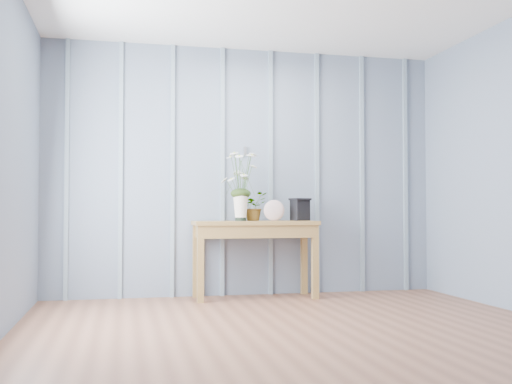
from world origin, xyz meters
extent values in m
plane|color=brown|center=(0.00, 0.00, 0.00)|extent=(4.50, 4.50, 0.00)
cube|color=gray|center=(0.00, 2.25, 1.25)|extent=(4.00, 0.01, 2.50)
cube|color=silver|center=(-0.02, 2.23, 1.45)|extent=(0.03, 0.01, 0.10)
cube|color=#7F96A3|center=(-1.75, 2.23, 1.25)|extent=(0.04, 0.03, 2.50)
cube|color=#7F96A3|center=(-1.25, 2.23, 1.25)|extent=(0.04, 0.03, 2.50)
cube|color=#7F96A3|center=(-0.75, 2.23, 1.25)|extent=(0.04, 0.03, 2.50)
cube|color=#7F96A3|center=(-0.25, 2.23, 1.25)|extent=(0.04, 0.03, 2.50)
cube|color=#7F96A3|center=(0.25, 2.23, 1.25)|extent=(0.04, 0.03, 2.50)
cube|color=#7F96A3|center=(0.75, 2.23, 1.25)|extent=(0.04, 0.03, 2.50)
cube|color=#7F96A3|center=(1.25, 2.23, 1.25)|extent=(0.04, 0.03, 2.50)
cube|color=#7F96A3|center=(1.75, 2.23, 1.25)|extent=(0.04, 0.03, 2.50)
cube|color=olive|center=(0.03, 1.99, 0.73)|extent=(1.20, 0.45, 0.04)
cube|color=olive|center=(0.03, 1.99, 0.65)|extent=(1.13, 0.42, 0.12)
cube|color=olive|center=(-0.52, 1.81, 0.35)|extent=(0.06, 0.06, 0.71)
cube|color=olive|center=(0.59, 1.81, 0.35)|extent=(0.06, 0.06, 0.71)
cube|color=olive|center=(-0.52, 2.17, 0.35)|extent=(0.06, 0.06, 0.71)
cube|color=olive|center=(0.59, 2.17, 0.35)|extent=(0.06, 0.06, 0.71)
cylinder|color=black|center=(-0.11, 1.96, 0.78)|extent=(0.11, 0.11, 0.07)
cone|color=white|center=(-0.11, 1.96, 0.89)|extent=(0.18, 0.18, 0.25)
ellipsoid|color=#1D3210|center=(-0.11, 1.96, 1.01)|extent=(0.20, 0.16, 0.10)
imported|color=#1D3210|center=(0.04, 2.07, 0.89)|extent=(0.33, 0.32, 0.28)
ellipsoid|color=#95555F|center=(0.21, 1.94, 0.85)|extent=(0.21, 0.09, 0.20)
cube|color=black|center=(0.50, 2.01, 0.85)|extent=(0.20, 0.17, 0.20)
cube|color=black|center=(0.50, 2.01, 0.96)|extent=(0.22, 0.20, 0.02)
camera|label=1|loc=(-1.22, -3.70, 0.84)|focal=42.00mm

